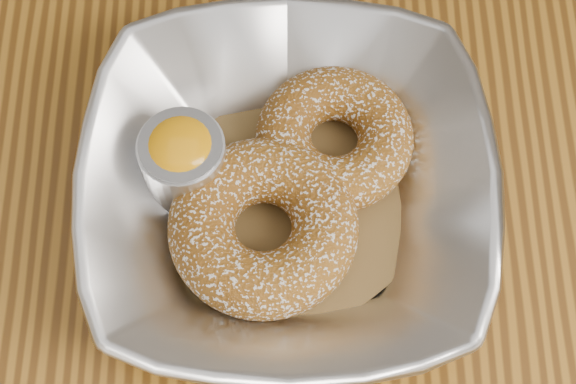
{
  "coord_description": "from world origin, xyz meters",
  "views": [
    {
      "loc": [
        -0.07,
        -0.2,
        1.23
      ],
      "look_at": [
        -0.07,
        -0.0,
        0.78
      ],
      "focal_mm": 55.0,
      "sensor_mm": 36.0,
      "label": 1
    }
  ],
  "objects_px": {
    "donut_back": "(334,138)",
    "donut_front": "(263,227)",
    "ramekin": "(184,161)",
    "table": "(383,263)",
    "serving_bowl": "(288,193)"
  },
  "relations": [
    {
      "from": "donut_back",
      "to": "donut_front",
      "type": "height_order",
      "value": "donut_front"
    },
    {
      "from": "donut_front",
      "to": "ramekin",
      "type": "distance_m",
      "value": 0.06
    },
    {
      "from": "table",
      "to": "serving_bowl",
      "type": "bearing_deg",
      "value": -178.15
    },
    {
      "from": "table",
      "to": "ramekin",
      "type": "distance_m",
      "value": 0.18
    },
    {
      "from": "serving_bowl",
      "to": "ramekin",
      "type": "height_order",
      "value": "ramekin"
    },
    {
      "from": "table",
      "to": "donut_back",
      "type": "xyz_separation_m",
      "value": [
        -0.04,
        0.03,
        0.13
      ]
    },
    {
      "from": "table",
      "to": "serving_bowl",
      "type": "distance_m",
      "value": 0.14
    },
    {
      "from": "serving_bowl",
      "to": "donut_front",
      "type": "bearing_deg",
      "value": -123.99
    },
    {
      "from": "donut_back",
      "to": "ramekin",
      "type": "xyz_separation_m",
      "value": [
        -0.09,
        -0.02,
        0.01
      ]
    },
    {
      "from": "serving_bowl",
      "to": "donut_front",
      "type": "height_order",
      "value": "serving_bowl"
    },
    {
      "from": "serving_bowl",
      "to": "ramekin",
      "type": "bearing_deg",
      "value": 164.01
    },
    {
      "from": "table",
      "to": "serving_bowl",
      "type": "xyz_separation_m",
      "value": [
        -0.07,
        -0.0,
        0.13
      ]
    },
    {
      "from": "donut_front",
      "to": "table",
      "type": "bearing_deg",
      "value": 15.73
    },
    {
      "from": "donut_front",
      "to": "ramekin",
      "type": "height_order",
      "value": "ramekin"
    },
    {
      "from": "serving_bowl",
      "to": "donut_front",
      "type": "relative_size",
      "value": 2.18
    }
  ]
}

